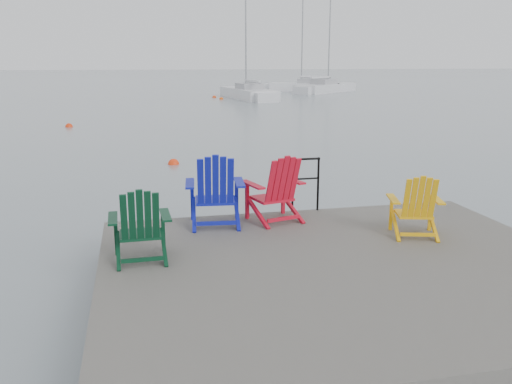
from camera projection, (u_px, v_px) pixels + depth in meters
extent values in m
plane|color=gray|center=(345.00, 301.00, 6.81)|extent=(400.00, 400.00, 0.00)
cube|color=#2A2825|center=(346.00, 271.00, 6.71)|extent=(6.00, 5.00, 0.20)
cylinder|color=black|center=(127.00, 276.00, 8.39)|extent=(0.26, 0.26, 1.20)
cylinder|color=black|center=(294.00, 262.00, 8.96)|extent=(0.26, 0.26, 1.20)
cylinder|color=black|center=(441.00, 250.00, 9.54)|extent=(0.26, 0.26, 1.20)
cylinder|color=black|center=(293.00, 185.00, 8.91)|extent=(0.04, 0.04, 0.90)
cylinder|color=black|center=(318.00, 184.00, 9.01)|extent=(0.04, 0.04, 0.90)
cylinder|color=black|center=(306.00, 159.00, 8.86)|extent=(0.48, 0.04, 0.04)
cylinder|color=black|center=(306.00, 179.00, 8.94)|extent=(0.44, 0.03, 0.03)
cube|color=#09311C|center=(140.00, 234.00, 6.84)|extent=(0.52, 0.46, 0.04)
cube|color=#09311C|center=(116.00, 235.00, 6.95)|extent=(0.05, 0.05, 0.53)
cube|color=#09311C|center=(163.00, 231.00, 7.09)|extent=(0.05, 0.05, 0.53)
cube|color=#09311C|center=(113.00, 218.00, 6.69)|extent=(0.13, 0.58, 0.03)
cube|color=#09311C|center=(165.00, 215.00, 6.84)|extent=(0.13, 0.58, 0.03)
cube|color=#09311C|center=(140.00, 217.00, 6.47)|extent=(0.47, 0.25, 0.65)
cube|color=#0F17A0|center=(215.00, 200.00, 8.32)|extent=(0.64, 0.58, 0.04)
cube|color=#0F17A0|center=(192.00, 200.00, 8.50)|extent=(0.06, 0.06, 0.62)
cube|color=#0F17A0|center=(237.00, 199.00, 8.58)|extent=(0.06, 0.06, 0.62)
cube|color=#0F17A0|center=(190.00, 183.00, 8.19)|extent=(0.20, 0.69, 0.03)
cube|color=#0F17A0|center=(239.00, 182.00, 8.27)|extent=(0.20, 0.69, 0.03)
cube|color=#0F17A0|center=(216.00, 182.00, 7.88)|extent=(0.57, 0.34, 0.76)
cube|color=red|center=(272.00, 198.00, 8.51)|extent=(0.67, 0.62, 0.04)
cube|color=red|center=(247.00, 201.00, 8.55)|extent=(0.06, 0.06, 0.59)
cube|color=red|center=(283.00, 196.00, 8.85)|extent=(0.06, 0.06, 0.59)
cube|color=red|center=(252.00, 185.00, 8.27)|extent=(0.29, 0.65, 0.03)
cube|color=red|center=(292.00, 180.00, 8.59)|extent=(0.29, 0.65, 0.03)
cube|color=red|center=(283.00, 181.00, 8.14)|extent=(0.57, 0.39, 0.72)
cube|color=#F0AB0D|center=(414.00, 214.00, 7.80)|extent=(0.58, 0.54, 0.04)
cube|color=#F0AB0D|center=(391.00, 213.00, 8.00)|extent=(0.06, 0.06, 0.51)
cube|color=#F0AB0D|center=(430.00, 214.00, 7.96)|extent=(0.06, 0.06, 0.51)
cube|color=#F0AB0D|center=(393.00, 199.00, 7.74)|extent=(0.25, 0.56, 0.02)
cube|color=#F0AB0D|center=(437.00, 199.00, 7.71)|extent=(0.25, 0.56, 0.02)
cube|color=#F0AB0D|center=(420.00, 199.00, 7.44)|extent=(0.49, 0.35, 0.62)
cube|color=silver|center=(248.00, 95.00, 43.95)|extent=(3.15, 9.18, 1.10)
cube|color=#9E9EA3|center=(249.00, 87.00, 43.37)|extent=(1.88, 2.84, 0.55)
cylinder|color=gray|center=(246.00, 16.00, 42.92)|extent=(0.12, 0.12, 11.25)
cube|color=silver|center=(326.00, 90.00, 52.92)|extent=(8.12, 7.85, 1.10)
cube|color=#9E9EA3|center=(324.00, 82.00, 52.40)|extent=(3.08, 3.03, 0.55)
cylinder|color=gray|center=(330.00, 24.00, 51.84)|extent=(0.12, 0.12, 11.21)
cube|color=white|center=(305.00, 89.00, 54.84)|extent=(7.10, 4.66, 1.10)
cube|color=#9E9EA3|center=(308.00, 82.00, 54.59)|extent=(2.44, 2.06, 0.55)
cylinder|color=gray|center=(302.00, 38.00, 53.75)|extent=(0.12, 0.12, 8.75)
sphere|color=#F6350E|center=(174.00, 164.00, 15.88)|extent=(0.33, 0.33, 0.33)
sphere|color=red|center=(69.00, 127.00, 24.90)|extent=(0.34, 0.34, 0.34)
sphere|color=#E44F0D|center=(221.00, 99.00, 43.14)|extent=(0.34, 0.34, 0.34)
sphere|color=#EE420E|center=(214.00, 98.00, 45.18)|extent=(0.35, 0.35, 0.35)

